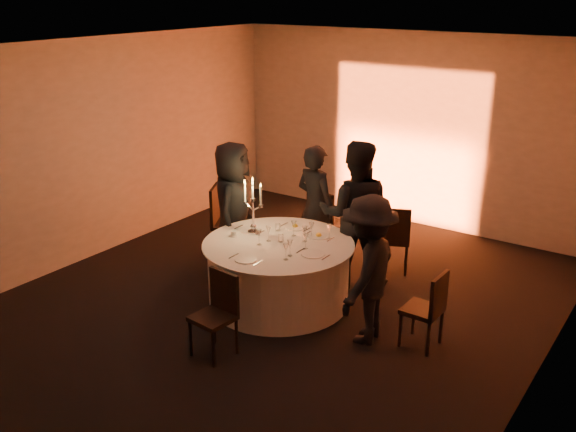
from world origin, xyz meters
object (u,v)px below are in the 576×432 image
Objects in this scene: chair_back_left at (325,221)px; guest_back_left at (315,207)px; chair_right at (429,306)px; guest_right at (368,270)px; chair_back_right at (394,236)px; guest_left at (233,208)px; guest_back_right at (355,215)px; chair_left at (224,218)px; coffee_cup at (234,234)px; candelabra at (253,214)px; banquet_table at (279,273)px; chair_front at (218,309)px.

guest_back_left reaches higher than chair_back_left.
chair_right is 0.53× the size of guest_right.
guest_left is (-1.79, -1.13, 0.36)m from chair_back_right.
guest_back_right is (-1.40, 0.91, 0.46)m from chair_right.
guest_right is at bearing 98.02° from guest_back_right.
guest_back_left is (1.19, 0.50, 0.25)m from chair_left.
candelabra reaches higher than coffee_cup.
banquet_table is 1.07× the size of guest_back_left.
banquet_table is at bearing 112.02° from guest_back_left.
guest_left is at bearing -151.05° from chair_left.
chair_back_left reaches higher than chair_back_right.
chair_left is 1.02× the size of chair_back_left.
chair_back_left is at bearing 79.49° from candelabra.
chair_back_right is at bearing -141.18° from guest_back_right.
candelabra is at bearing 167.15° from banquet_table.
chair_left is 1.12× the size of chair_back_right.
guest_left is at bearing 129.16° from coffee_cup.
chair_front is 0.50× the size of guest_left.
guest_back_right is 1.15× the size of guest_right.
candelabra is (-0.58, 1.38, 0.52)m from chair_front.
coffee_cup is (-0.72, 1.15, 0.30)m from chair_front.
chair_right is 1.73m from guest_back_right.
banquet_table is 1.75m from chair_back_right.
guest_back_right is (1.52, 0.53, 0.06)m from guest_left.
banquet_table is 1.43m from chair_back_left.
chair_front is 0.55× the size of guest_right.
chair_front is at bearing -67.00° from candelabra.
guest_back_right reaches higher than chair_right.
chair_left is 0.62× the size of guest_back_left.
chair_back_right reaches higher than banquet_table.
chair_back_left is at bearing 98.36° from banquet_table.
chair_back_left is at bearing -63.07° from guest_left.
candelabra is at bearing 118.52° from chair_front.
guest_right is (1.50, -1.34, -0.03)m from guest_back_left.
guest_back_right is at bearing 45.47° from coffee_cup.
chair_left reaches higher than banquet_table.
guest_right is at bearing 140.79° from chair_back_left.
chair_front is at bearing 104.77° from chair_back_left.
guest_right is at bearing -69.19° from chair_right.
guest_back_left is at bearing -95.45° from chair_left.
chair_back_left is 0.35m from guest_back_left.
banquet_table is 0.78m from candelabra.
chair_left reaches higher than chair_right.
guest_back_right reaches higher than chair_front.
chair_back_left is 1.19× the size of chair_right.
chair_left is 1.95m from guest_back_right.
chair_left is 1.45× the size of candelabra.
banquet_table is 2.02× the size of chair_front.
chair_back_left is at bearing -144.05° from guest_right.
guest_left is (0.39, -0.25, 0.29)m from chair_left.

